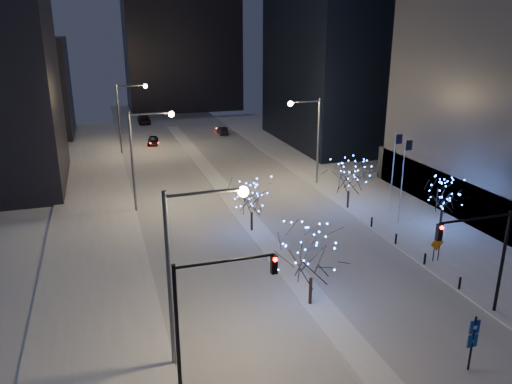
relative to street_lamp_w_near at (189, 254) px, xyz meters
name	(u,v)px	position (x,y,z in m)	size (l,w,h in m)	color
ground	(356,352)	(8.94, -2.00, -6.50)	(160.00, 160.00, 0.00)	white
road	(216,180)	(8.94, 33.00, -6.49)	(20.00, 130.00, 0.02)	#B7BBC7
median	(226,192)	(8.94, 28.00, -6.42)	(2.00, 80.00, 0.15)	silver
east_sidewalk	(393,208)	(23.94, 18.00, -6.42)	(10.00, 90.00, 0.15)	silver
west_sidewalk	(95,243)	(-5.06, 18.00, -6.42)	(8.00, 90.00, 0.15)	silver
filler_west_far	(11,88)	(-17.06, 68.00, 1.50)	(18.00, 16.00, 16.00)	black
horizon_block	(180,10)	(14.94, 90.00, 14.50)	(24.00, 14.00, 42.00)	black
street_lamp_w_near	(189,254)	(0.00, 0.00, 0.00)	(4.40, 0.56, 10.00)	#595E66
street_lamp_w_mid	(143,147)	(0.00, 25.00, 0.00)	(4.40, 0.56, 10.00)	#595E66
street_lamp_w_far	(126,109)	(0.00, 50.00, 0.00)	(4.40, 0.56, 10.00)	#595E66
street_lamp_east	(311,130)	(19.02, 28.00, -0.05)	(3.90, 0.56, 10.00)	#595E66
traffic_signal_west	(208,301)	(0.50, -2.00, -1.74)	(5.26, 0.43, 7.00)	black
traffic_signal_east	(484,248)	(17.88, -1.00, -1.74)	(5.26, 0.43, 7.00)	black
flagpoles	(398,171)	(22.30, 15.25, -1.70)	(1.35, 2.60, 8.00)	silver
bollards	(410,248)	(19.14, 8.00, -5.90)	(0.16, 12.16, 0.90)	black
car_near	(153,140)	(3.95, 54.64, -5.81)	(1.62, 4.02, 1.37)	black
car_mid	(222,131)	(16.23, 59.07, -5.85)	(1.38, 3.95, 1.30)	black
car_far	(144,119)	(4.40, 73.60, -5.69)	(2.27, 5.57, 1.62)	black
holiday_tree_median_near	(312,255)	(8.44, 3.38, -2.83)	(4.74, 4.74, 5.53)	black
holiday_tree_median_far	(252,197)	(8.44, 16.53, -3.24)	(4.74, 4.74, 4.80)	black
holiday_tree_plaza_near	(444,195)	(25.18, 12.15, -3.34)	(4.16, 4.16, 4.67)	black
holiday_tree_plaza_far	(349,176)	(19.44, 19.24, -3.00)	(4.91, 4.91, 5.29)	black
wayfinding_sign	(473,338)	(13.94, -5.24, -4.49)	(0.58, 0.11, 3.28)	black
construction_sign	(437,246)	(20.31, 6.25, -5.06)	(1.30, 0.22, 2.14)	black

